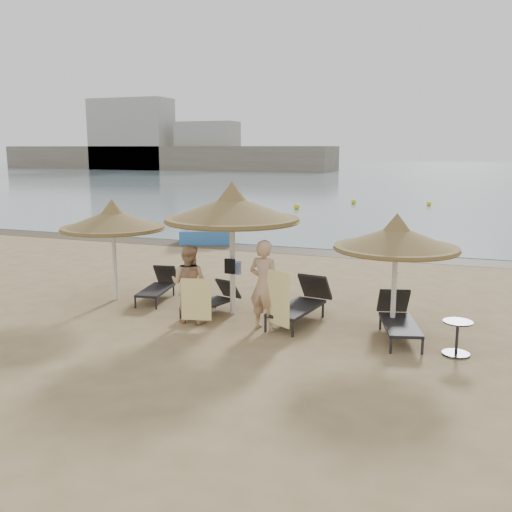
{
  "coord_description": "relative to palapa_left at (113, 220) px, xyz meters",
  "views": [
    {
      "loc": [
        5.23,
        -10.93,
        3.84
      ],
      "look_at": [
        0.72,
        1.2,
        1.36
      ],
      "focal_mm": 40.0,
      "sensor_mm": 36.0,
      "label": 1
    }
  ],
  "objects": [
    {
      "name": "ground",
      "position": [
        3.03,
        -1.05,
        -2.05
      ],
      "size": [
        160.0,
        160.0,
        0.0
      ],
      "primitive_type": "plane",
      "color": "#998057",
      "rests_on": "ground"
    },
    {
      "name": "sea",
      "position": [
        3.03,
        78.95,
        -2.04
      ],
      "size": [
        200.0,
        140.0,
        0.03
      ],
      "primitive_type": "cube",
      "color": "gray",
      "rests_on": "ground"
    },
    {
      "name": "wet_sand_strip",
      "position": [
        3.03,
        8.35,
        -2.05
      ],
      "size": [
        200.0,
        1.6,
        0.01
      ],
      "primitive_type": "cube",
      "color": "#49402F",
      "rests_on": "ground"
    },
    {
      "name": "far_shore",
      "position": [
        -22.07,
        76.77,
        0.86
      ],
      "size": [
        150.0,
        54.8,
        12.0
      ],
      "color": "gray",
      "rests_on": "ground"
    },
    {
      "name": "palapa_left",
      "position": [
        0.0,
        0.0,
        0.0
      ],
      "size": [
        2.6,
        2.6,
        2.58
      ],
      "rotation": [
        0.0,
        0.0,
        0.25
      ],
      "color": "silver",
      "rests_on": "ground"
    },
    {
      "name": "palapa_center",
      "position": [
        3.27,
        -0.09,
        0.4
      ],
      "size": [
        3.11,
        3.11,
        3.08
      ],
      "rotation": [
        0.0,
        0.0,
        0.3
      ],
      "color": "silver",
      "rests_on": "ground"
    },
    {
      "name": "palapa_right",
      "position": [
        6.96,
        -0.3,
        -0.03
      ],
      "size": [
        2.56,
        2.56,
        2.53
      ],
      "rotation": [
        0.0,
        0.0,
        -0.33
      ],
      "color": "silver",
      "rests_on": "ground"
    },
    {
      "name": "lounger_far_left",
      "position": [
        0.98,
        0.46,
        -1.7
      ],
      "size": [
        0.88,
        1.83,
        0.79
      ],
      "rotation": [
        0.0,
        0.0,
        0.17
      ],
      "color": "#25252B",
      "rests_on": "ground"
    },
    {
      "name": "lounger_near_left",
      "position": [
        2.84,
        -0.22,
        -1.73
      ],
      "size": [
        0.96,
        1.7,
        0.73
      ],
      "rotation": [
        0.0,
        0.0,
        -0.28
      ],
      "color": "#25252B",
      "rests_on": "ground"
    },
    {
      "name": "lounger_near_right",
      "position": [
        4.94,
        -0.06,
        -1.63
      ],
      "size": [
        1.02,
        2.2,
        0.95
      ],
      "rotation": [
        0.0,
        0.0,
        -0.16
      ],
      "color": "#25252B",
      "rests_on": "ground"
    },
    {
      "name": "lounger_far_right",
      "position": [
        7.08,
        -0.42,
        -1.66
      ],
      "size": [
        1.15,
        2.04,
        0.87
      ],
      "rotation": [
        0.0,
        0.0,
        0.28
      ],
      "color": "#25252B",
      "rests_on": "ground"
    },
    {
      "name": "side_table",
      "position": [
        8.25,
        -1.15,
        -1.74
      ],
      "size": [
        0.54,
        0.54,
        0.66
      ],
      "rotation": [
        0.0,
        0.0,
        0.4
      ],
      "color": "#25252B",
      "rests_on": "ground"
    },
    {
      "name": "person_left",
      "position": [
        2.61,
        -1.03,
        -1.04
      ],
      "size": [
        0.94,
        0.62,
        2.03
      ],
      "primitive_type": "imported",
      "rotation": [
        0.0,
        0.0,
        3.15
      ],
      "color": "tan",
      "rests_on": "ground"
    },
    {
      "name": "person_right",
      "position": [
        4.36,
        -0.96,
        -0.92
      ],
      "size": [
        1.15,
        0.86,
        2.26
      ],
      "primitive_type": "imported",
      "rotation": [
        0.0,
        0.0,
        2.96
      ],
      "color": "tan",
      "rests_on": "ground"
    },
    {
      "name": "towel_left",
      "position": [
        2.96,
        -1.38,
        -1.42
      ],
      "size": [
        0.64,
        0.17,
        0.92
      ],
      "rotation": [
        0.0,
        0.0,
        0.22
      ],
      "color": "yellow",
      "rests_on": "ground"
    },
    {
      "name": "towel_right",
      "position": [
        4.71,
        -1.21,
        -1.26
      ],
      "size": [
        0.71,
        0.44,
        1.14
      ],
      "rotation": [
        0.0,
        0.0,
        -0.54
      ],
      "color": "yellow",
      "rests_on": "ground"
    },
    {
      "name": "bag_patterned",
      "position": [
        3.27,
        0.09,
        -0.99
      ],
      "size": [
        0.26,
        0.12,
        0.32
      ],
      "rotation": [
        0.0,
        0.0,
        -0.12
      ],
      "color": "silver",
      "rests_on": "ground"
    },
    {
      "name": "bag_dark",
      "position": [
        3.27,
        -0.25,
        -0.89
      ],
      "size": [
        0.24,
        0.09,
        0.34
      ],
      "rotation": [
        0.0,
        0.0,
        -0.04
      ],
      "color": "black",
      "rests_on": "ground"
    },
    {
      "name": "pedal_boat",
      "position": [
        -1.58,
        8.79,
        -1.67
      ],
      "size": [
        2.55,
        2.09,
        1.03
      ],
      "rotation": [
        0.0,
        0.0,
        0.41
      ],
      "color": "#3171BD",
      "rests_on": "ground"
    },
    {
      "name": "buoy_left",
      "position": [
        -1.71,
        22.2,
        -1.86
      ],
      "size": [
        0.37,
        0.37,
        0.37
      ],
      "primitive_type": "sphere",
      "color": "#CFCC17",
      "rests_on": "ground"
    },
    {
      "name": "buoy_mid",
      "position": [
        5.91,
        27.2,
        -1.89
      ],
      "size": [
        0.33,
        0.33,
        0.33
      ],
      "primitive_type": "sphere",
      "color": "#CFCC17",
      "rests_on": "ground"
    },
    {
      "name": "buoy_extra",
      "position": [
        0.99,
        26.77,
        -1.88
      ],
      "size": [
        0.34,
        0.34,
        0.34
      ],
      "primitive_type": "sphere",
      "color": "#CFCC17",
      "rests_on": "ground"
    }
  ]
}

